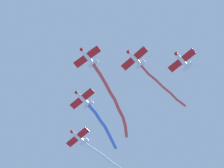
% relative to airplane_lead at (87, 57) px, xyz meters
% --- Properties ---
extents(airplane_lead, '(7.03, 6.22, 1.92)m').
position_rel_airplane_lead_xyz_m(airplane_lead, '(0.00, 0.00, 0.00)').
color(airplane_lead, white).
extents(smoke_trail_lead, '(18.74, 14.34, 1.38)m').
position_rel_airplane_lead_xyz_m(smoke_trail_lead, '(-10.17, 9.50, -0.11)').
color(smoke_trail_lead, '#DB4C4C').
extents(airplane_left_wing, '(7.35, 5.99, 1.92)m').
position_rel_airplane_lead_xyz_m(airplane_left_wing, '(2.55, 11.50, 0.00)').
color(airplane_left_wing, white).
extents(smoke_trail_left_wing, '(9.07, 15.46, 2.31)m').
position_rel_airplane_lead_xyz_m(smoke_trail_left_wing, '(-3.33, 21.11, 0.89)').
color(smoke_trail_left_wing, '#DB4C4C').
extents(airplane_right_wing, '(7.24, 6.09, 1.92)m').
position_rel_airplane_lead_xyz_m(airplane_right_wing, '(-11.72, 1.33, 0.30)').
color(airplane_right_wing, white).
extents(smoke_trail_right_wing, '(11.19, 10.83, 2.13)m').
position_rel_airplane_lead_xyz_m(smoke_trail_right_wing, '(-18.16, 8.83, -0.46)').
color(smoke_trail_right_wing, '#4C75DB').
extents(airplane_slot, '(7.29, 6.04, 1.92)m').
position_rel_airplane_lead_xyz_m(airplane_slot, '(5.11, 23.01, -0.30)').
color(airplane_slot, white).
extents(airplane_trail, '(7.35, 5.99, 1.92)m').
position_rel_airplane_lead_xyz_m(airplane_trail, '(-23.44, 2.67, 0.00)').
color(airplane_trail, white).
extents(smoke_trail_trail, '(11.50, 25.29, 1.65)m').
position_rel_airplane_lead_xyz_m(smoke_trail_trail, '(-30.65, 16.96, 0.09)').
color(smoke_trail_trail, white).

